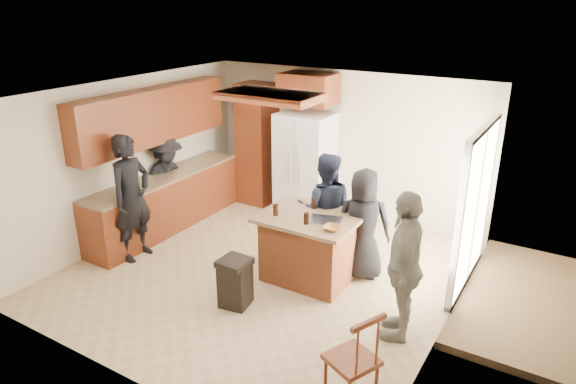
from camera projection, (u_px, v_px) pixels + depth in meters
The scene contains 12 objects.
person_front_left at pixel (132, 198), 7.32m from camera, with size 0.68×0.50×1.86m, color black.
person_behind_left at pixel (325, 210), 7.19m from camera, with size 0.80×0.49×1.65m, color black.
person_behind_right at pixel (363, 225), 6.85m from camera, with size 0.75×0.49×1.54m, color black.
person_side_right at pixel (404, 266), 5.59m from camera, with size 1.03×0.52×1.75m, color gray.
person_counter at pixel (167, 181), 8.48m from camera, with size 0.99×0.46×1.54m, color black.
left_cabinetry at pixel (161, 173), 8.27m from camera, with size 0.64×3.00×2.30m.
back_wall_units at pixel (269, 131), 9.11m from camera, with size 1.80×0.60×2.45m.
refrigerator at pixel (305, 165), 8.84m from camera, with size 0.90×0.76×1.80m.
kitchen_island at pixel (310, 247), 6.89m from camera, with size 1.28×1.03×0.93m.
island_items at pixel (323, 219), 6.53m from camera, with size 0.99×0.69×0.15m.
trash_bin at pixel (235, 282), 6.34m from camera, with size 0.39×0.39×0.63m.
spindle_chair at pixel (353, 361), 4.77m from camera, with size 0.56×0.56×0.99m.
Camera 1 is at (3.56, -5.24, 3.63)m, focal length 32.00 mm.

